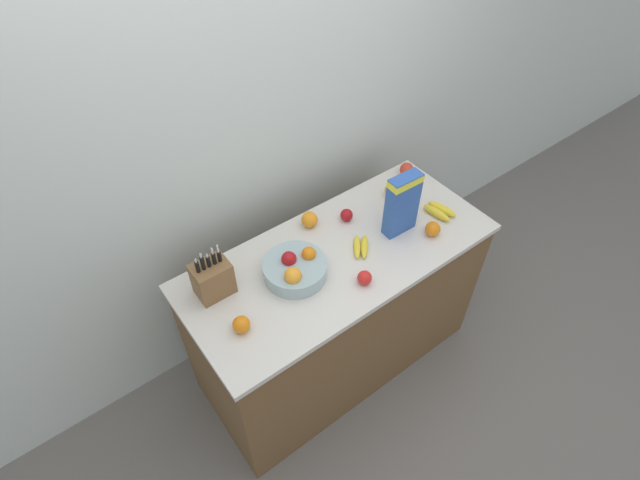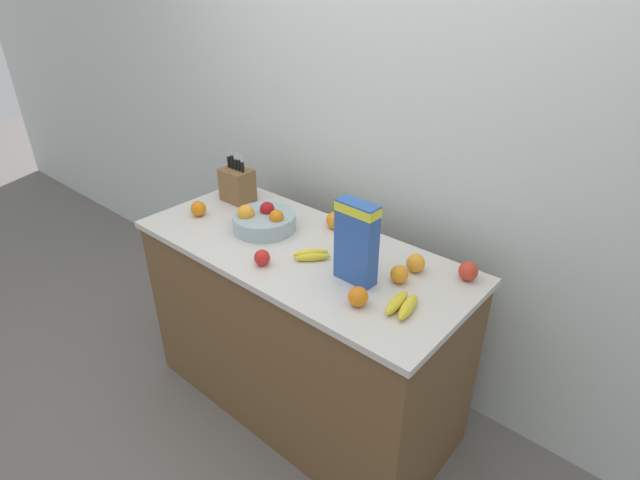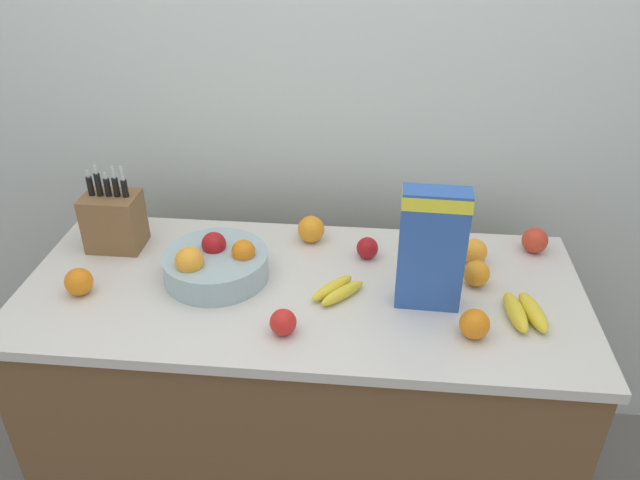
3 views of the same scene
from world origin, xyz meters
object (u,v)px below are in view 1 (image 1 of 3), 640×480
at_px(knife_block, 213,278).
at_px(banana_bunch_right, 361,246).
at_px(apple_front, 407,169).
at_px(orange_near_bowl, 392,190).
at_px(orange_front_center, 405,202).
at_px(fruit_bowl, 295,269).
at_px(apple_leftmost, 347,215).
at_px(banana_bunch_left, 439,211).
at_px(apple_near_bananas, 365,278).
at_px(cereal_box, 402,202).
at_px(orange_mid_left, 309,220).
at_px(orange_back_center, 433,229).
at_px(orange_by_cereal, 241,325).

xyz_separation_m(knife_block, banana_bunch_right, (0.69, -0.19, -0.07)).
relative_size(apple_front, orange_near_bowl, 1.01).
xyz_separation_m(knife_block, orange_front_center, (1.07, -0.10, -0.05)).
relative_size(fruit_bowl, apple_leftmost, 4.54).
relative_size(banana_bunch_left, banana_bunch_right, 1.08).
bearing_deg(apple_near_bananas, cereal_box, 23.94).
xyz_separation_m(fruit_bowl, orange_mid_left, (0.24, 0.23, -0.00)).
height_order(fruit_bowl, banana_bunch_right, fruit_bowl).
bearing_deg(apple_near_bananas, orange_near_bowl, 36.28).
distance_m(knife_block, orange_near_bowl, 1.07).
relative_size(banana_bunch_right, apple_near_bananas, 2.36).
bearing_deg(banana_bunch_right, banana_bunch_left, -6.22).
relative_size(apple_leftmost, orange_near_bowl, 0.85).
height_order(knife_block, banana_bunch_left, knife_block).
distance_m(orange_near_bowl, orange_front_center, 0.11).
relative_size(orange_near_bowl, orange_front_center, 1.05).
height_order(orange_back_center, orange_mid_left, orange_mid_left).
xyz_separation_m(banana_bunch_left, apple_near_bananas, (-0.61, -0.12, 0.01)).
height_order(apple_leftmost, apple_front, apple_front).
xyz_separation_m(apple_leftmost, orange_by_cereal, (-0.77, -0.26, 0.01)).
height_order(fruit_bowl, orange_back_center, fruit_bowl).
distance_m(banana_bunch_right, orange_mid_left, 0.30).
bearing_deg(knife_block, apple_near_bananas, -32.66).
bearing_deg(fruit_bowl, orange_near_bowl, 11.39).
xyz_separation_m(banana_bunch_right, apple_near_bananas, (-0.12, -0.17, 0.02)).
bearing_deg(banana_bunch_left, orange_back_center, -148.80).
bearing_deg(apple_front, cereal_box, -138.78).
relative_size(cereal_box, fruit_bowl, 1.14).
distance_m(banana_bunch_left, orange_back_center, 0.16).
relative_size(cereal_box, orange_near_bowl, 4.39).
height_order(fruit_bowl, orange_mid_left, fruit_bowl).
distance_m(apple_front, orange_mid_left, 0.68).
distance_m(fruit_bowl, orange_front_center, 0.73).
relative_size(knife_block, banana_bunch_right, 1.68).
bearing_deg(apple_near_bananas, orange_by_cereal, 168.88).
bearing_deg(orange_near_bowl, banana_bunch_right, -152.26).
bearing_deg(orange_by_cereal, apple_leftmost, 18.49).
bearing_deg(banana_bunch_left, orange_front_center, 126.60).
bearing_deg(orange_mid_left, orange_by_cereal, -150.39).
bearing_deg(banana_bunch_left, apple_near_bananas, -169.09).
xyz_separation_m(knife_block, apple_leftmost, (0.76, 0.01, -0.06)).
xyz_separation_m(apple_front, orange_near_bowl, (-0.19, -0.08, -0.00)).
distance_m(apple_front, orange_back_center, 0.48).
distance_m(cereal_box, apple_leftmost, 0.31).
bearing_deg(orange_by_cereal, apple_near_bananas, -11.12).
xyz_separation_m(orange_back_center, orange_mid_left, (-0.45, 0.42, 0.00)).
bearing_deg(apple_near_bananas, apple_leftmost, 62.11).
xyz_separation_m(knife_block, orange_mid_left, (0.58, 0.09, -0.05)).
xyz_separation_m(knife_block, orange_by_cereal, (-0.01, -0.25, -0.05)).
bearing_deg(orange_near_bowl, orange_mid_left, 170.98).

